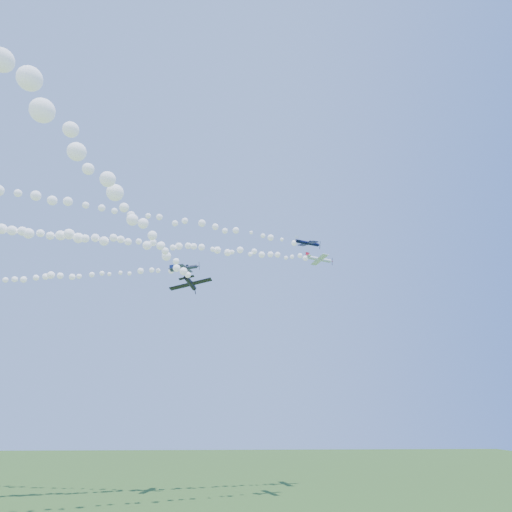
{
  "coord_description": "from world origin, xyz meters",
  "views": [
    {
      "loc": [
        3.04,
        -90.42,
        15.8
      ],
      "look_at": [
        7.03,
        -5.43,
        47.3
      ],
      "focal_mm": 30.0,
      "sensor_mm": 36.0,
      "label": 1
    }
  ],
  "objects_px": {
    "plane_black": "(191,283)",
    "plane_grey": "(185,268)",
    "plane_white": "(319,259)",
    "plane_navy": "(308,243)"
  },
  "relations": [
    {
      "from": "plane_white",
      "to": "plane_black",
      "type": "xyz_separation_m",
      "value": [
        -27.8,
        -31.48,
        -16.04
      ]
    },
    {
      "from": "plane_navy",
      "to": "plane_grey",
      "type": "bearing_deg",
      "value": 147.78
    },
    {
      "from": "plane_grey",
      "to": "plane_black",
      "type": "relative_size",
      "value": 1.11
    },
    {
      "from": "plane_white",
      "to": "plane_grey",
      "type": "bearing_deg",
      "value": 178.78
    },
    {
      "from": "plane_grey",
      "to": "plane_navy",
      "type": "bearing_deg",
      "value": 0.92
    },
    {
      "from": "plane_white",
      "to": "plane_grey",
      "type": "relative_size",
      "value": 1.03
    },
    {
      "from": "plane_black",
      "to": "plane_navy",
      "type": "bearing_deg",
      "value": -42.15
    },
    {
      "from": "plane_black",
      "to": "plane_grey",
      "type": "bearing_deg",
      "value": 17.58
    },
    {
      "from": "plane_navy",
      "to": "plane_black",
      "type": "distance_m",
      "value": 33.7
    },
    {
      "from": "plane_white",
      "to": "plane_navy",
      "type": "relative_size",
      "value": 1.16
    }
  ]
}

